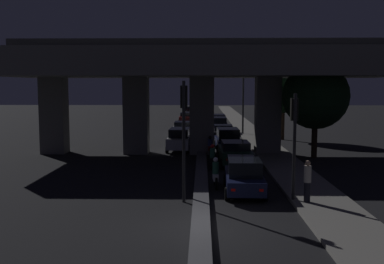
% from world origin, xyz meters
% --- Properties ---
extents(ground_plane, '(200.00, 200.00, 0.00)m').
position_xyz_m(ground_plane, '(0.00, 0.00, 0.00)').
color(ground_plane, black).
extents(median_divider, '(0.68, 126.00, 0.25)m').
position_xyz_m(median_divider, '(0.00, 35.00, 0.13)').
color(median_divider, '#4C4C51').
rests_on(median_divider, ground_plane).
extents(sidewalk_right, '(2.61, 126.00, 0.15)m').
position_xyz_m(sidewalk_right, '(5.15, 28.00, 0.08)').
color(sidewalk_right, slate).
rests_on(sidewalk_right, ground_plane).
extents(elevated_overpass, '(28.45, 9.95, 8.40)m').
position_xyz_m(elevated_overpass, '(-0.28, 17.62, 6.20)').
color(elevated_overpass, slate).
rests_on(elevated_overpass, ground_plane).
extents(traffic_light_left_of_median, '(0.30, 0.49, 5.20)m').
position_xyz_m(traffic_light_left_of_median, '(-0.74, 3.72, 3.54)').
color(traffic_light_left_of_median, black).
rests_on(traffic_light_left_of_median, ground_plane).
extents(traffic_light_right_of_median, '(0.30, 0.49, 4.67)m').
position_xyz_m(traffic_light_right_of_median, '(3.94, 3.72, 3.19)').
color(traffic_light_right_of_median, black).
rests_on(traffic_light_right_of_median, ground_plane).
extents(street_lamp, '(2.39, 0.32, 8.40)m').
position_xyz_m(street_lamp, '(3.83, 30.18, 4.95)').
color(street_lamp, '#2D2D30').
rests_on(street_lamp, ground_plane).
extents(car_dark_blue_lead, '(1.92, 4.28, 1.63)m').
position_xyz_m(car_dark_blue_lead, '(1.99, 5.32, 0.84)').
color(car_dark_blue_lead, '#141938').
rests_on(car_dark_blue_lead, ground_plane).
extents(car_dark_green_second, '(2.13, 4.49, 1.54)m').
position_xyz_m(car_dark_green_second, '(2.11, 12.68, 0.80)').
color(car_dark_green_second, black).
rests_on(car_dark_green_second, ground_plane).
extents(car_dark_blue_third, '(2.06, 4.33, 1.74)m').
position_xyz_m(car_dark_blue_third, '(2.00, 18.94, 0.90)').
color(car_dark_blue_third, '#141938').
rests_on(car_dark_blue_third, ground_plane).
extents(car_black_fourth, '(2.04, 4.38, 1.46)m').
position_xyz_m(car_black_fourth, '(1.96, 25.38, 0.75)').
color(car_black_fourth, black).
rests_on(car_black_fourth, ground_plane).
extents(car_dark_blue_fifth, '(1.92, 4.50, 1.70)m').
position_xyz_m(car_dark_blue_fifth, '(1.83, 31.80, 0.88)').
color(car_dark_blue_fifth, '#141938').
rests_on(car_dark_blue_fifth, ground_plane).
extents(car_white_sixth, '(2.07, 4.24, 1.61)m').
position_xyz_m(car_white_sixth, '(1.87, 37.60, 0.86)').
color(car_white_sixth, silver).
rests_on(car_white_sixth, ground_plane).
extents(car_white_lead_oncoming, '(1.94, 4.50, 1.72)m').
position_xyz_m(car_white_lead_oncoming, '(-1.70, 19.05, 0.89)').
color(car_white_lead_oncoming, silver).
rests_on(car_white_lead_oncoming, ground_plane).
extents(car_white_second_oncoming, '(1.98, 4.70, 1.33)m').
position_xyz_m(car_white_second_oncoming, '(-2.00, 30.37, 0.70)').
color(car_white_second_oncoming, silver).
rests_on(car_white_second_oncoming, ground_plane).
extents(car_dark_red_third_oncoming, '(2.09, 3.98, 1.41)m').
position_xyz_m(car_dark_red_third_oncoming, '(-2.02, 44.30, 0.73)').
color(car_dark_red_third_oncoming, '#591414').
rests_on(car_dark_red_third_oncoming, ground_plane).
extents(car_silver_fourth_oncoming, '(1.92, 4.02, 1.70)m').
position_xyz_m(car_silver_fourth_oncoming, '(-2.11, 55.62, 0.88)').
color(car_silver_fourth_oncoming, gray).
rests_on(car_silver_fourth_oncoming, ground_plane).
extents(motorcycle_white_filtering_near, '(0.33, 1.75, 1.49)m').
position_xyz_m(motorcycle_white_filtering_near, '(0.71, 6.55, 0.64)').
color(motorcycle_white_filtering_near, black).
rests_on(motorcycle_white_filtering_near, ground_plane).
extents(motorcycle_black_filtering_mid, '(0.34, 1.83, 1.47)m').
position_xyz_m(motorcycle_black_filtering_mid, '(0.66, 11.64, 0.62)').
color(motorcycle_black_filtering_mid, black).
rests_on(motorcycle_black_filtering_mid, ground_plane).
extents(motorcycle_red_filtering_far, '(0.32, 1.95, 1.42)m').
position_xyz_m(motorcycle_red_filtering_far, '(0.60, 16.66, 0.61)').
color(motorcycle_red_filtering_far, black).
rests_on(motorcycle_red_filtering_far, ground_plane).
extents(pedestrian_on_sidewalk, '(0.31, 0.31, 1.75)m').
position_xyz_m(pedestrian_on_sidewalk, '(4.44, 3.23, 1.05)').
color(pedestrian_on_sidewalk, black).
rests_on(pedestrian_on_sidewalk, sidewalk_right).
extents(roadside_tree_kerbside_near, '(4.58, 4.58, 6.57)m').
position_xyz_m(roadside_tree_kerbside_near, '(7.85, 15.90, 4.27)').
color(roadside_tree_kerbside_near, '#2D2116').
rests_on(roadside_tree_kerbside_near, ground_plane).
extents(roadside_tree_kerbside_mid, '(3.94, 3.94, 6.41)m').
position_xyz_m(roadside_tree_kerbside_mid, '(7.47, 26.27, 4.43)').
color(roadside_tree_kerbside_mid, '#38281C').
rests_on(roadside_tree_kerbside_mid, ground_plane).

